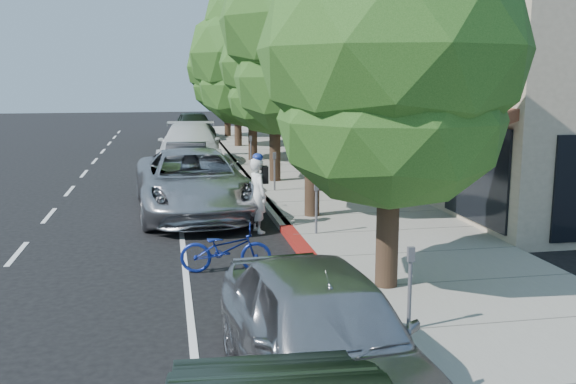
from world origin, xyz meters
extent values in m
plane|color=black|center=(0.00, 0.00, 0.00)|extent=(120.00, 120.00, 0.00)
cube|color=gray|center=(2.30, 8.00, 0.07)|extent=(4.60, 56.00, 0.15)
cube|color=#9E998E|center=(0.00, 8.00, 0.07)|extent=(0.30, 56.00, 0.15)
cube|color=maroon|center=(0.00, 1.00, 0.07)|extent=(0.32, 4.00, 0.15)
cube|color=#C6B399|center=(9.60, 18.00, 3.50)|extent=(10.00, 36.00, 7.00)
cylinder|color=black|center=(0.90, -2.00, 1.21)|extent=(0.40, 0.40, 2.42)
ellipsoid|color=#1C4514|center=(0.90, -2.00, 3.11)|extent=(3.95, 3.95, 3.16)
ellipsoid|color=#1C4514|center=(0.90, -2.00, 4.29)|extent=(4.65, 4.65, 3.72)
cylinder|color=black|center=(0.90, 4.00, 1.49)|extent=(0.40, 0.40, 2.97)
ellipsoid|color=#1C4514|center=(0.90, 4.00, 3.82)|extent=(4.19, 4.19, 3.35)
ellipsoid|color=#1C4514|center=(0.90, 4.00, 5.27)|extent=(4.93, 4.93, 3.95)
cylinder|color=black|center=(0.90, 10.00, 1.22)|extent=(0.40, 0.40, 2.43)
ellipsoid|color=#1C4514|center=(0.90, 10.00, 3.13)|extent=(3.38, 3.38, 2.70)
ellipsoid|color=#1C4514|center=(0.90, 10.00, 4.31)|extent=(3.98, 3.98, 3.18)
ellipsoid|color=#1C4514|center=(0.90, 10.00, 5.56)|extent=(2.98, 2.98, 2.39)
cylinder|color=black|center=(0.90, 16.00, 1.36)|extent=(0.40, 0.40, 2.71)
ellipsoid|color=#1C4514|center=(0.90, 16.00, 3.49)|extent=(4.83, 4.83, 3.86)
ellipsoid|color=#1C4514|center=(0.90, 16.00, 4.81)|extent=(5.68, 5.68, 4.54)
ellipsoid|color=#1C4514|center=(0.90, 16.00, 6.20)|extent=(4.26, 4.26, 3.41)
cylinder|color=black|center=(0.90, 22.00, 1.28)|extent=(0.40, 0.40, 2.55)
ellipsoid|color=#1C4514|center=(0.90, 22.00, 3.28)|extent=(3.89, 3.89, 3.11)
ellipsoid|color=#1C4514|center=(0.90, 22.00, 4.52)|extent=(4.57, 4.57, 3.66)
ellipsoid|color=#1C4514|center=(0.90, 22.00, 5.83)|extent=(3.43, 3.43, 2.74)
cylinder|color=black|center=(0.90, 28.00, 1.25)|extent=(0.40, 0.40, 2.50)
ellipsoid|color=#1C4514|center=(0.90, 28.00, 3.21)|extent=(4.35, 4.35, 3.48)
ellipsoid|color=#1C4514|center=(0.90, 28.00, 4.43)|extent=(5.12, 5.12, 4.09)
ellipsoid|color=#1C4514|center=(0.90, 28.00, 5.71)|extent=(3.84, 3.84, 3.07)
imported|color=white|center=(-0.70, 3.00, 0.94)|extent=(0.61, 0.78, 1.87)
imported|color=navy|center=(-1.80, -0.19, 0.47)|extent=(1.87, 0.86, 0.95)
imported|color=#B6B6BB|center=(-2.20, 5.50, 0.90)|extent=(3.41, 6.68, 1.80)
imported|color=black|center=(-2.20, 11.50, 0.70)|extent=(1.74, 4.33, 1.40)
imported|color=white|center=(-1.93, 15.00, 0.92)|extent=(2.92, 6.49, 1.85)
imported|color=black|center=(-1.23, 27.14, 0.89)|extent=(2.49, 5.36, 1.78)
imported|color=#A2A1A5|center=(-1.13, -5.50, 0.82)|extent=(2.34, 4.95, 1.63)
imported|color=black|center=(2.14, 7.75, 0.95)|extent=(0.90, 0.77, 1.61)
camera|label=1|loc=(-2.87, -12.50, 3.84)|focal=40.00mm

